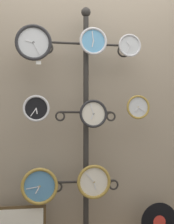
# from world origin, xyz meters

# --- Properties ---
(shop_wall) EXTENTS (4.40, 0.04, 2.80)m
(shop_wall) POSITION_xyz_m (0.00, 0.57, 1.40)
(shop_wall) COLOR gray
(shop_wall) RESTS_ON ground_plane
(display_stand) EXTENTS (0.78, 0.41, 2.07)m
(display_stand) POSITION_xyz_m (-0.00, 0.41, 0.75)
(display_stand) COLOR #282623
(display_stand) RESTS_ON ground_plane
(clock_top_left) EXTENTS (0.30, 0.04, 0.30)m
(clock_top_left) POSITION_xyz_m (-0.45, 0.33, 1.72)
(clock_top_left) COLOR silver
(clock_top_center) EXTENTS (0.23, 0.04, 0.23)m
(clock_top_center) POSITION_xyz_m (0.04, 0.31, 1.75)
(clock_top_center) COLOR #60A8DB
(clock_top_right) EXTENTS (0.20, 0.04, 0.20)m
(clock_top_right) POSITION_xyz_m (0.37, 0.33, 1.73)
(clock_top_right) COLOR silver
(clock_middle_left) EXTENTS (0.22, 0.04, 0.22)m
(clock_middle_left) POSITION_xyz_m (-0.42, 0.32, 1.18)
(clock_middle_left) COLOR black
(clock_middle_center) EXTENTS (0.23, 0.04, 0.23)m
(clock_middle_center) POSITION_xyz_m (0.04, 0.31, 1.14)
(clock_middle_center) COLOR silver
(clock_middle_right) EXTENTS (0.21, 0.04, 0.21)m
(clock_middle_right) POSITION_xyz_m (0.44, 0.34, 1.20)
(clock_middle_right) COLOR silver
(clock_bottom_left) EXTENTS (0.30, 0.04, 0.30)m
(clock_bottom_left) POSITION_xyz_m (-0.39, 0.32, 0.56)
(clock_bottom_left) COLOR #4C84B2
(clock_bottom_center) EXTENTS (0.28, 0.04, 0.28)m
(clock_bottom_center) POSITION_xyz_m (0.05, 0.31, 0.58)
(clock_bottom_center) COLOR silver
(vinyl_record) EXTENTS (0.33, 0.01, 0.33)m
(vinyl_record) POSITION_xyz_m (0.62, 0.32, 0.22)
(vinyl_record) COLOR black
(vinyl_record) RESTS_ON low_shelf
(price_tag_upper) EXTENTS (0.04, 0.00, 0.03)m
(price_tag_upper) POSITION_xyz_m (-0.41, 0.33, 1.55)
(price_tag_upper) COLOR white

